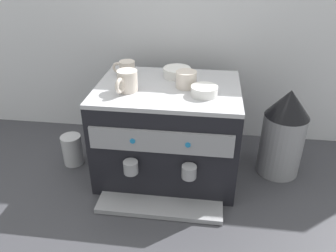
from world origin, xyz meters
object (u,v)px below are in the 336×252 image
Objects in this scene: ceramic_bowl_0 at (177,72)px; milk_pitcher at (72,150)px; espresso_machine at (168,131)px; ceramic_bowl_1 at (204,91)px; coffee_grinder at (283,133)px; ceramic_cup_1 at (126,69)px; ceramic_cup_0 at (186,79)px; ceramic_cup_2 at (127,81)px.

milk_pitcher is at bearing -165.87° from ceramic_bowl_0.
espresso_machine is 5.70× the size of ceramic_bowl_1.
ceramic_bowl_0 is 0.30× the size of coffee_grinder.
ceramic_bowl_1 is (0.34, -0.16, -0.02)m from ceramic_cup_1.
ceramic_bowl_1 is at bearing -6.12° from milk_pitcher.
ceramic_cup_0 is at bearing 134.36° from ceramic_bowl_1.
ceramic_cup_0 is 1.01× the size of ceramic_bowl_0.
ceramic_bowl_0 is (-0.05, 0.11, -0.01)m from ceramic_cup_0.
ceramic_bowl_0 is at bearing 78.36° from espresso_machine.
ceramic_bowl_0 is 0.82× the size of milk_pitcher.
ceramic_cup_2 is 1.02× the size of ceramic_bowl_0.
ceramic_bowl_0 reaches higher than ceramic_bowl_1.
ceramic_bowl_0 is 1.16× the size of ceramic_bowl_1.
ceramic_bowl_0 is at bearing 5.02° from ceramic_cup_1.
ceramic_cup_1 is 0.71× the size of milk_pitcher.
espresso_machine is 5.68× the size of ceramic_cup_1.
milk_pitcher is (-0.52, -0.01, -0.37)m from ceramic_cup_0.
ceramic_cup_1 is (-0.19, 0.10, 0.24)m from espresso_machine.
ceramic_bowl_0 is (0.02, 0.12, 0.23)m from espresso_machine.
espresso_machine is at bearing -172.79° from ceramic_cup_0.
coffee_grinder reaches higher than milk_pitcher.
ceramic_cup_0 is 0.64m from milk_pitcher.
ceramic_cup_0 is (0.07, 0.01, 0.24)m from espresso_machine.
ceramic_bowl_0 is (0.22, 0.02, -0.01)m from ceramic_cup_1.
ceramic_cup_1 is 0.38m from ceramic_bowl_1.
ceramic_cup_2 is at bearing -161.81° from ceramic_cup_0.
ceramic_cup_2 is 0.84× the size of milk_pitcher.
ceramic_bowl_0 is at bearing 114.53° from ceramic_cup_0.
coffee_grinder is 0.96m from milk_pitcher.
espresso_machine is 4.86× the size of ceramic_cup_0.
espresso_machine is 0.47m from milk_pitcher.
ceramic_bowl_0 is at bearing 172.89° from coffee_grinder.
ceramic_bowl_1 is at bearing -56.16° from ceramic_bowl_0.
ceramic_cup_1 is at bearing 21.27° from milk_pitcher.
ceramic_cup_1 is 1.00× the size of ceramic_bowl_1.
ceramic_cup_1 is at bearing 176.68° from coffee_grinder.
milk_pitcher is at bearing -158.73° from ceramic_cup_1.
coffee_grinder is (0.65, 0.12, -0.25)m from ceramic_cup_2.
coffee_grinder is (0.42, 0.05, -0.25)m from ceramic_cup_0.
ceramic_cup_0 reaches higher than coffee_grinder.
coffee_grinder is (0.35, 0.12, -0.23)m from ceramic_bowl_1.
coffee_grinder is at bearing -3.32° from ceramic_cup_1.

